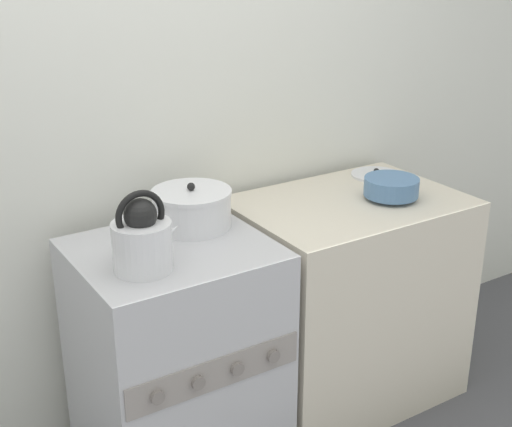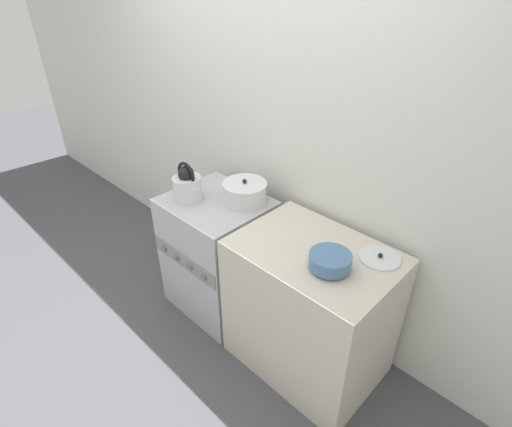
% 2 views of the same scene
% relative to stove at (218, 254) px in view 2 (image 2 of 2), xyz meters
% --- Properties ---
extents(ground_plane, '(12.00, 12.00, 0.00)m').
position_rel_stove_xyz_m(ground_plane, '(0.00, -0.28, -0.43)').
color(ground_plane, '#4C4C51').
extents(wall_back, '(7.00, 0.06, 2.50)m').
position_rel_stove_xyz_m(wall_back, '(0.00, 0.40, 0.82)').
color(wall_back, silver).
rests_on(wall_back, ground_plane).
extents(stove, '(0.64, 0.59, 0.86)m').
position_rel_stove_xyz_m(stove, '(0.00, 0.00, 0.00)').
color(stove, '#B2B2B7').
rests_on(stove, ground_plane).
extents(counter, '(0.87, 0.62, 0.86)m').
position_rel_stove_xyz_m(counter, '(0.78, 0.02, 0.00)').
color(counter, beige).
rests_on(counter, ground_plane).
extents(kettle, '(0.23, 0.18, 0.26)m').
position_rel_stove_xyz_m(kettle, '(-0.14, -0.10, 0.53)').
color(kettle, silver).
rests_on(kettle, stove).
extents(cooking_pot, '(0.28, 0.28, 0.16)m').
position_rel_stove_xyz_m(cooking_pot, '(0.14, 0.13, 0.50)').
color(cooking_pot, silver).
rests_on(cooking_pot, stove).
extents(enamel_bowl, '(0.21, 0.21, 0.09)m').
position_rel_stove_xyz_m(enamel_bowl, '(0.92, -0.05, 0.48)').
color(enamel_bowl, '#4C729E').
rests_on(enamel_bowl, counter).
extents(loose_pot_lid, '(0.21, 0.21, 0.03)m').
position_rel_stove_xyz_m(loose_pot_lid, '(1.06, 0.20, 0.44)').
color(loose_pot_lid, silver).
rests_on(loose_pot_lid, counter).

